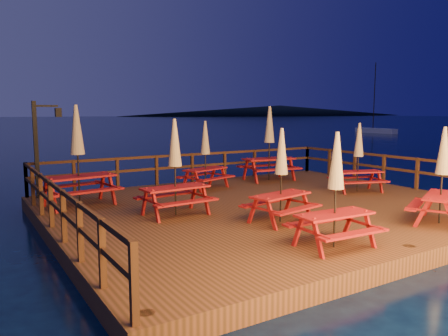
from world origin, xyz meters
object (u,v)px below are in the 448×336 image
Objects in this scene: picnic_table_2 at (78,154)px; lamp_post at (41,140)px; sailboat at (376,131)px; picnic_table_1 at (269,142)px; picnic_table_0 at (281,174)px.

lamp_post is at bearing 103.13° from picnic_table_2.
lamp_post is 55.86m from sailboat.
lamp_post is at bearing -147.48° from sailboat.
picnic_table_1 reaches higher than picnic_table_2.
picnic_table_1 is 1.00× the size of picnic_table_2.
lamp_post is at bearing 114.07° from picnic_table_0.
picnic_table_2 is (-7.47, -0.88, -0.01)m from picnic_table_1.
lamp_post is 8.20m from picnic_table_1.
picnic_table_1 reaches higher than picnic_table_0.
picnic_table_0 is 0.80× the size of picnic_table_1.
lamp_post is 1.94m from picnic_table_2.
picnic_table_2 is (-3.74, 4.48, 0.30)m from picnic_table_0.
lamp_post is at bearing 179.90° from picnic_table_1.
sailboat is 49.44m from picnic_table_1.
picnic_table_1 is (8.14, -0.92, -0.30)m from lamp_post.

